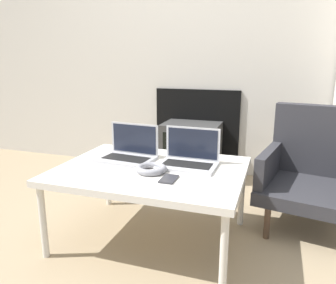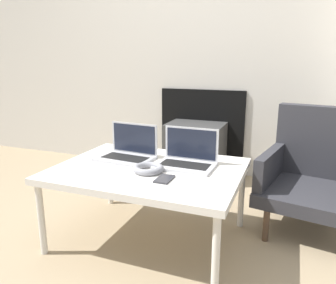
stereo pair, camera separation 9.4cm
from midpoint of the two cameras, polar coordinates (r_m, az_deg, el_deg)
ground_plane at (r=1.75m, az=-6.58°, el=-21.67°), size 14.00×14.00×0.00m
wall_back at (r=3.02m, az=8.49°, el=18.92°), size 7.00×0.08×2.60m
table at (r=1.84m, az=-1.92°, el=-5.43°), size 1.02×0.78×0.44m
laptop_left at (r=1.99m, az=-5.59°, el=-1.66°), size 0.34×0.25×0.21m
laptop_right at (r=1.86m, az=4.81°, el=-2.79°), size 0.32×0.23×0.21m
headphones at (r=1.76m, az=-1.94°, el=-4.67°), size 0.17×0.17×0.04m
phone at (r=1.64m, az=1.02°, el=-6.46°), size 0.07×0.12×0.01m
tv at (r=2.91m, az=5.69°, el=-1.53°), size 0.49×0.37×0.49m
armchair at (r=2.28m, az=25.00°, el=-4.21°), size 0.64×0.70×0.74m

